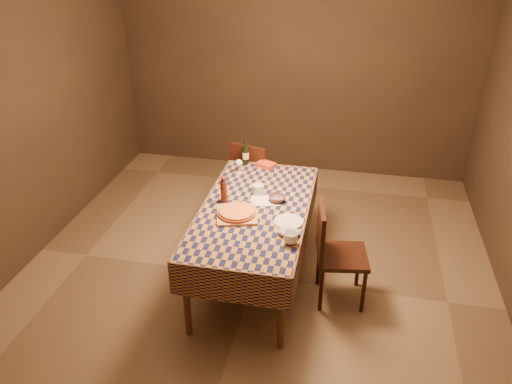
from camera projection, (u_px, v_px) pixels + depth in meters
room at (255, 147)px, 4.12m from camera, size 5.00×5.10×2.70m
dining_table at (255, 215)px, 4.43m from camera, size 0.94×1.84×0.77m
cutting_board at (237, 215)px, 4.27m from camera, size 0.42×0.42×0.02m
pizza at (237, 212)px, 4.25m from camera, size 0.37×0.37×0.03m
pepper_mill at (224, 190)px, 4.43m from camera, size 0.06×0.06×0.25m
bowl at (277, 198)px, 4.49m from camera, size 0.17×0.17×0.05m
wine_glass at (239, 163)px, 4.96m from camera, size 0.07×0.07×0.14m
wine_bottle at (246, 155)px, 5.14m from camera, size 0.08×0.08×0.27m
deli_tub at (258, 189)px, 4.60m from camera, size 0.13×0.13×0.09m
takeout_container at (266, 165)px, 5.11m from camera, size 0.22×0.19×0.05m
white_plate at (289, 222)px, 4.18m from camera, size 0.25×0.25×0.01m
tumbler at (291, 238)px, 3.89m from camera, size 0.13×0.13×0.09m
flour_patch at (265, 200)px, 4.50m from camera, size 0.29×0.24×0.00m
flour_bag at (289, 232)px, 4.00m from camera, size 0.20×0.15×0.05m
chair_far at (253, 176)px, 5.49m from camera, size 0.52×0.53×0.93m
chair_right at (333, 249)px, 4.27m from camera, size 0.49×0.48×0.93m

